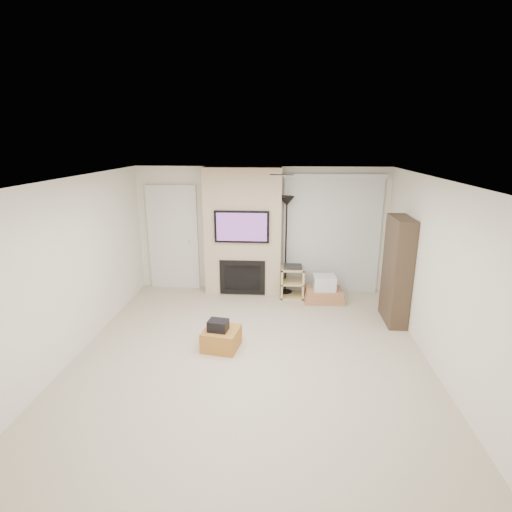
# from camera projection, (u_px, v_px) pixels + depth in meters

# --- Properties ---
(floor) EXTENTS (5.00, 5.50, 0.00)m
(floor) POSITION_uv_depth(u_px,v_px,m) (250.00, 356.00, 5.73)
(floor) COLOR #C0B297
(floor) RESTS_ON ground
(ceiling) EXTENTS (5.00, 5.50, 0.00)m
(ceiling) POSITION_uv_depth(u_px,v_px,m) (249.00, 180.00, 5.04)
(ceiling) COLOR white
(ceiling) RESTS_ON wall_back
(wall_back) EXTENTS (5.00, 0.00, 2.50)m
(wall_back) POSITION_uv_depth(u_px,v_px,m) (261.00, 230.00, 8.02)
(wall_back) COLOR white
(wall_back) RESTS_ON ground
(wall_front) EXTENTS (5.00, 0.00, 2.50)m
(wall_front) POSITION_uv_depth(u_px,v_px,m) (217.00, 401.00, 2.75)
(wall_front) COLOR white
(wall_front) RESTS_ON ground
(wall_left) EXTENTS (0.00, 5.50, 2.50)m
(wall_left) POSITION_uv_depth(u_px,v_px,m) (71.00, 270.00, 5.55)
(wall_left) COLOR white
(wall_left) RESTS_ON ground
(wall_right) EXTENTS (0.00, 5.50, 2.50)m
(wall_right) POSITION_uv_depth(u_px,v_px,m) (440.00, 278.00, 5.22)
(wall_right) COLOR white
(wall_right) RESTS_ON ground
(hvac_vent) EXTENTS (0.35, 0.18, 0.01)m
(hvac_vent) POSITION_uv_depth(u_px,v_px,m) (282.00, 175.00, 5.78)
(hvac_vent) COLOR silver
(hvac_vent) RESTS_ON ceiling
(ottoman) EXTENTS (0.58, 0.58, 0.30)m
(ottoman) POSITION_uv_depth(u_px,v_px,m) (221.00, 339.00, 5.92)
(ottoman) COLOR #A96B2B
(ottoman) RESTS_ON floor
(black_bag) EXTENTS (0.31, 0.26, 0.16)m
(black_bag) POSITION_uv_depth(u_px,v_px,m) (218.00, 325.00, 5.83)
(black_bag) COLOR black
(black_bag) RESTS_ON ottoman
(fireplace_wall) EXTENTS (1.50, 0.47, 2.50)m
(fireplace_wall) POSITION_uv_depth(u_px,v_px,m) (243.00, 233.00, 7.85)
(fireplace_wall) COLOR #CEB392
(fireplace_wall) RESTS_ON floor
(entry_door) EXTENTS (1.02, 0.11, 2.14)m
(entry_door) POSITION_uv_depth(u_px,v_px,m) (173.00, 238.00, 8.16)
(entry_door) COLOR silver
(entry_door) RESTS_ON floor
(vertical_blinds) EXTENTS (1.98, 0.10, 2.37)m
(vertical_blinds) POSITION_uv_depth(u_px,v_px,m) (332.00, 230.00, 7.87)
(vertical_blinds) COLOR silver
(vertical_blinds) RESTS_ON floor
(floor_lamp) EXTENTS (0.29, 0.29, 1.96)m
(floor_lamp) POSITION_uv_depth(u_px,v_px,m) (286.00, 218.00, 7.67)
(floor_lamp) COLOR black
(floor_lamp) RESTS_ON floor
(av_stand) EXTENTS (0.45, 0.38, 0.66)m
(av_stand) POSITION_uv_depth(u_px,v_px,m) (292.00, 280.00, 7.81)
(av_stand) COLOR #D7BD76
(av_stand) RESTS_ON floor
(box_stack) EXTENTS (0.77, 0.60, 0.50)m
(box_stack) POSITION_uv_depth(u_px,v_px,m) (324.00, 291.00, 7.67)
(box_stack) COLOR #B2764F
(box_stack) RESTS_ON floor
(bookshelf) EXTENTS (0.30, 0.80, 1.80)m
(bookshelf) POSITION_uv_depth(u_px,v_px,m) (397.00, 271.00, 6.62)
(bookshelf) COLOR #36291D
(bookshelf) RESTS_ON floor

